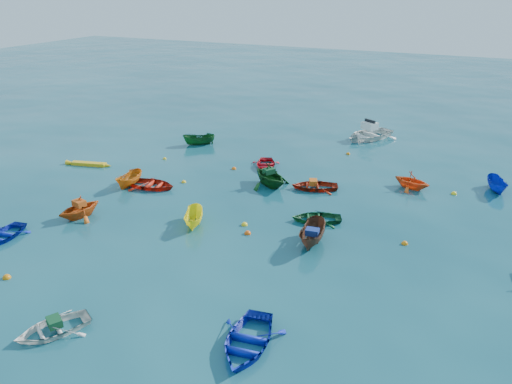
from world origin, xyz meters
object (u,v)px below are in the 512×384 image
at_px(dinghy_white_near, 54,332).
at_px(dinghy_blue_se, 247,346).
at_px(motorboat_white, 368,139).
at_px(dinghy_blue_sw, 3,238).
at_px(kayak_yellow, 89,165).

distance_m(dinghy_white_near, dinghy_blue_se, 7.77).
xyz_separation_m(dinghy_white_near, motorboat_white, (5.19, 31.48, 0.00)).
distance_m(dinghy_blue_sw, kayak_yellow, 11.60).
height_order(dinghy_blue_sw, kayak_yellow, dinghy_blue_sw).
distance_m(dinghy_white_near, kayak_yellow, 19.92).
height_order(dinghy_blue_sw, motorboat_white, motorboat_white).
bearing_deg(kayak_yellow, dinghy_white_near, -155.81).
relative_size(dinghy_blue_sw, dinghy_white_near, 1.01).
xyz_separation_m(dinghy_blue_se, kayak_yellow, (-19.69, 13.13, 0.00)).
xyz_separation_m(dinghy_blue_sw, kayak_yellow, (-3.89, 10.92, 0.00)).
relative_size(dinghy_white_near, motorboat_white, 0.58).
bearing_deg(kayak_yellow, motorboat_white, -61.98).
bearing_deg(dinghy_white_near, dinghy_blue_se, 48.80).
relative_size(dinghy_blue_se, kayak_yellow, 1.05).
xyz_separation_m(dinghy_white_near, kayak_yellow, (-12.34, 15.64, 0.00)).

